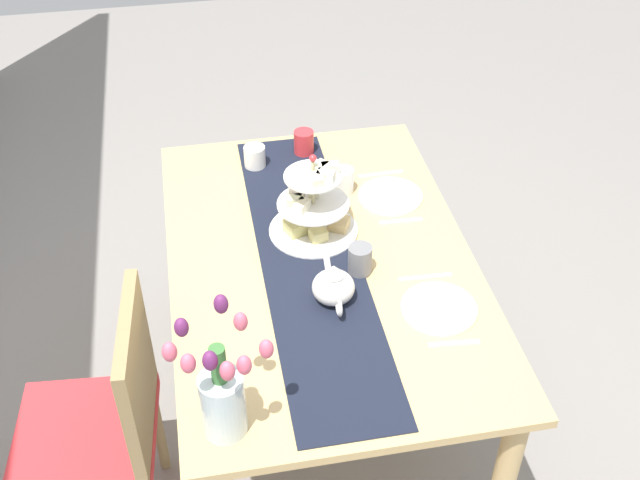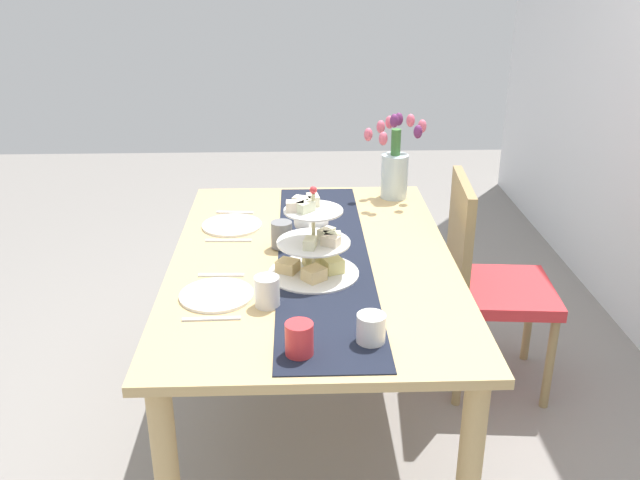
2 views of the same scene
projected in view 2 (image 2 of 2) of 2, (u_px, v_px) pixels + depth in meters
The scene contains 17 objects.
ground_plane at pixel (313, 432), 2.71m from camera, with size 8.00×8.00×0.00m, color gray.
dining_table at pixel (313, 285), 2.45m from camera, with size 1.51×0.98×0.75m.
chair_left at pixel (485, 276), 2.84m from camera, with size 0.45×0.45×0.91m.
table_runner at pixel (323, 257), 2.41m from camera, with size 1.45×0.32×0.00m, color black.
tiered_cake_stand at pixel (313, 248), 2.25m from camera, with size 0.30×0.30×0.30m.
teapot at pixel (311, 220), 2.58m from camera, with size 0.24×0.13×0.14m.
tulip_vase at pixel (395, 165), 2.94m from camera, with size 0.21×0.26×0.38m.
cream_jug at pixel (371, 329), 1.88m from camera, with size 0.08×0.08×0.09m, color white.
dinner_plate_left at pixel (232, 225), 2.68m from camera, with size 0.23×0.23×0.01m, color white.
fork_left at pixel (235, 212), 2.81m from camera, with size 0.02×0.15×0.01m, color silver.
knife_left at pixel (229, 240), 2.55m from camera, with size 0.01×0.17×0.01m, color silver.
dinner_plate_right at pixel (217, 295), 2.14m from camera, with size 0.23×0.23×0.01m, color white.
fork_right at pixel (221, 275), 2.28m from camera, with size 0.02×0.15×0.01m, color silver.
knife_right at pixel (212, 319), 2.01m from camera, with size 0.01×0.17×0.01m, color silver.
mug_grey at pixel (282, 234), 2.47m from camera, with size 0.08×0.08×0.10m, color slate.
mug_white_text at pixel (267, 291), 2.07m from camera, with size 0.08×0.08×0.10m, color white.
mug_orange at pixel (299, 339), 1.82m from camera, with size 0.08×0.08×0.10m, color red.
Camera 2 is at (2.20, -0.05, 1.75)m, focal length 38.86 mm.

